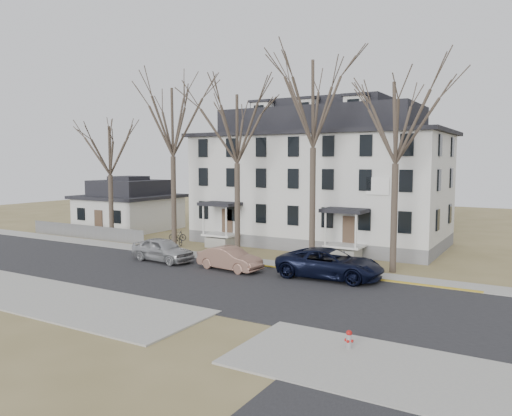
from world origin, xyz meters
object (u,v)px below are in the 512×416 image
Objects in this scene: boarding_house at (319,179)px; bicycle_right at (177,236)px; tree_center at (314,98)px; car_silver at (163,250)px; tree_mid_right at (397,117)px; fire_hydrant at (349,340)px; bicycle_left at (178,240)px; tree_bungalow at (109,147)px; tree_far_left at (172,117)px; car_tan at (230,259)px; tree_mid_left at (237,124)px; small_house at (129,207)px; car_navy at (330,264)px.

bicycle_right is (-10.86, -5.51, -4.92)m from boarding_house.
tree_center is 14.51m from car_silver.
car_silver is at bearing -161.77° from tree_mid_right.
car_silver reaches higher than fire_hydrant.
bicycle_left is (-17.90, 0.90, -9.13)m from tree_mid_right.
tree_bungalow is (-16.00, -8.15, 2.74)m from boarding_house.
tree_far_left is at bearing -168.84° from bicycle_right.
car_tan is (-0.56, -12.89, -4.66)m from boarding_house.
car_tan is at bearing -62.73° from tree_mid_left.
car_silver is 2.67× the size of bicycle_left.
boarding_house is 1.63× the size of tree_mid_right.
small_house is 0.68× the size of tree_mid_right.
small_house is 27.61m from car_navy.
tree_mid_right is (8.50, -8.15, 4.22)m from boarding_house.
tree_far_left is 1.08× the size of tree_mid_right.
tree_far_left reaches higher than bicycle_right.
boarding_house is 11.66× the size of bicycle_left.
tree_mid_left reaches higher than bicycle_right.
tree_mid_left is 0.87× the size of tree_center.
fire_hydrant is (30.62, -19.93, -1.86)m from small_house.
boarding_house is 20.34m from small_house.
tree_mid_right is at bearing -121.70° from bicycle_right.
boarding_house is at bearing 27.01° from tree_bungalow.
fire_hydrant is at bearing -45.23° from tree_mid_left.
boarding_house reaches higher than fire_hydrant.
car_navy is (21.77, -3.61, -7.25)m from tree_bungalow.
bicycle_left is (-9.40, -7.25, -4.91)m from boarding_house.
tree_far_left reaches higher than bicycle_left.
tree_far_left reaches higher than car_tan.
tree_center is 2.35× the size of car_navy.
tree_far_left is at bearing -137.82° from boarding_house.
tree_far_left is 9.92m from bicycle_left.
boarding_house is 1.93× the size of tree_bungalow.
bicycle_right is at bearing 27.26° from tree_bungalow.
tree_mid_right is at bearing -65.66° from bicycle_left.
car_navy reaches higher than car_silver.
tree_center is (6.00, 0.00, 1.48)m from tree_mid_left.
bicycle_right is at bearing 67.07° from bicycle_left.
tree_bungalow is 17.77m from car_tan.
bicycle_right is at bearing 142.67° from fire_hydrant.
small_house is 9.43m from tree_bungalow.
tree_center is 8.24× the size of bicycle_left.
tree_mid_left is at bearing -27.20° from car_silver.
small_house reaches higher than bicycle_left.
car_silver is at bearing -25.73° from tree_bungalow.
bicycle_left is at bearing -26.55° from small_house.
tree_mid_left is 7.14× the size of bicycle_left.
bicycle_left is at bearing 171.98° from tree_mid_left.
bicycle_left is at bearing 7.78° from tree_bungalow.
tree_center reaches higher than car_tan.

